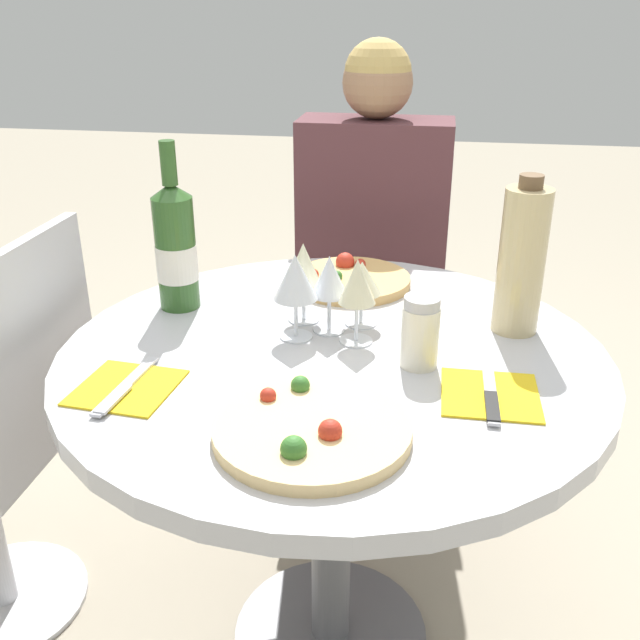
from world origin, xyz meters
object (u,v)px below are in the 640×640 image
object	(u,v)px
chair_behind_diner	(374,310)
wine_bottle	(176,247)
dining_table	(332,406)
seated_diner	(370,301)
tall_carafe	(522,260)
pizza_large	(311,429)

from	to	relation	value
chair_behind_diner	wine_bottle	xyz separation A→B (m)	(-0.33, -0.66, 0.39)
dining_table	wine_bottle	size ratio (longest dim) A/B	2.94
dining_table	wine_bottle	bearing A→B (deg)	157.00
chair_behind_diner	seated_diner	distance (m)	0.16
chair_behind_diner	tall_carafe	distance (m)	0.84
chair_behind_diner	seated_diner	xyz separation A→B (m)	(-0.00, -0.14, 0.09)
wine_bottle	seated_diner	bearing A→B (deg)	57.29
pizza_large	tall_carafe	xyz separation A→B (m)	(0.31, 0.41, 0.13)
dining_table	wine_bottle	distance (m)	0.43
tall_carafe	pizza_large	bearing A→B (deg)	-127.15
dining_table	tall_carafe	bearing A→B (deg)	22.86
pizza_large	wine_bottle	bearing A→B (deg)	129.38
pizza_large	wine_bottle	xyz separation A→B (m)	(-0.34, 0.41, 0.11)
pizza_large	dining_table	bearing A→B (deg)	92.15
seated_diner	wine_bottle	bearing A→B (deg)	57.29
seated_diner	tall_carafe	xyz separation A→B (m)	(0.32, -0.53, 0.32)
wine_bottle	tall_carafe	world-z (taller)	wine_bottle
dining_table	pizza_large	xyz separation A→B (m)	(0.01, -0.27, 0.13)
dining_table	wine_bottle	world-z (taller)	wine_bottle
seated_diner	tall_carafe	size ratio (longest dim) A/B	4.06
seated_diner	pizza_large	distance (m)	0.96
dining_table	tall_carafe	size ratio (longest dim) A/B	3.32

